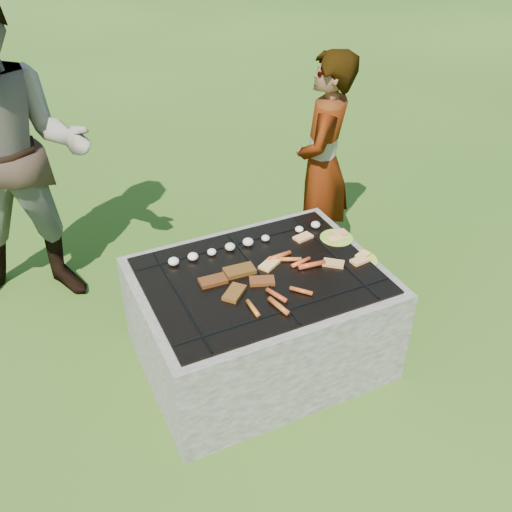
{
  "coord_description": "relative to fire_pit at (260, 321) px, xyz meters",
  "views": [
    {
      "loc": [
        -1.06,
        -2.18,
        2.41
      ],
      "look_at": [
        0.0,
        0.05,
        0.7
      ],
      "focal_mm": 40.0,
      "sensor_mm": 36.0,
      "label": 1
    }
  ],
  "objects": [
    {
      "name": "fire_pit",
      "position": [
        0.0,
        0.0,
        0.0
      ],
      "size": [
        1.3,
        1.0,
        0.62
      ],
      "color": "#9E958C",
      "rests_on": "ground"
    },
    {
      "name": "pork_slabs",
      "position": [
        -0.14,
        -0.0,
        0.34
      ],
      "size": [
        0.38,
        0.29,
        0.02
      ],
      "color": "brown",
      "rests_on": "fire_pit"
    },
    {
      "name": "cook",
      "position": [
        0.82,
        0.74,
        0.47
      ],
      "size": [
        0.63,
        0.65,
        1.51
      ],
      "primitive_type": "imported",
      "rotation": [
        0.0,
        0.0,
        4.0
      ],
      "color": "gray",
      "rests_on": "ground"
    },
    {
      "name": "mushrooms",
      "position": [
        0.0,
        0.28,
        0.35
      ],
      "size": [
        0.95,
        0.06,
        0.04
      ],
      "color": "silver",
      "rests_on": "fire_pit"
    },
    {
      "name": "bread_on_grate",
      "position": [
        0.28,
        0.05,
        0.34
      ],
      "size": [
        0.45,
        0.4,
        0.02
      ],
      "color": "#EDDB79",
      "rests_on": "fire_pit"
    },
    {
      "name": "bystander",
      "position": [
        -1.05,
        1.17,
        0.71
      ],
      "size": [
        1.12,
        0.97,
        1.98
      ],
      "primitive_type": "imported",
      "rotation": [
        0.0,
        0.0,
        -0.27
      ],
      "color": "#9E9583",
      "rests_on": "ground"
    },
    {
      "name": "plate_near",
      "position": [
        0.56,
        -0.11,
        0.33
      ],
      "size": [
        0.24,
        0.24,
        0.03
      ],
      "color": "yellow",
      "rests_on": "fire_pit"
    },
    {
      "name": "lawn",
      "position": [
        0.0,
        0.0,
        -0.28
      ],
      "size": [
        60.0,
        60.0,
        0.0
      ],
      "primitive_type": "plane",
      "color": "#264711",
      "rests_on": "ground"
    },
    {
      "name": "plate_far",
      "position": [
        0.56,
        0.13,
        0.33
      ],
      "size": [
        0.24,
        0.24,
        0.03
      ],
      "color": "gold",
      "rests_on": "fire_pit"
    },
    {
      "name": "sausages",
      "position": [
        0.11,
        -0.11,
        0.34
      ],
      "size": [
        0.53,
        0.47,
        0.03
      ],
      "color": "#F55728",
      "rests_on": "fire_pit"
    }
  ]
}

